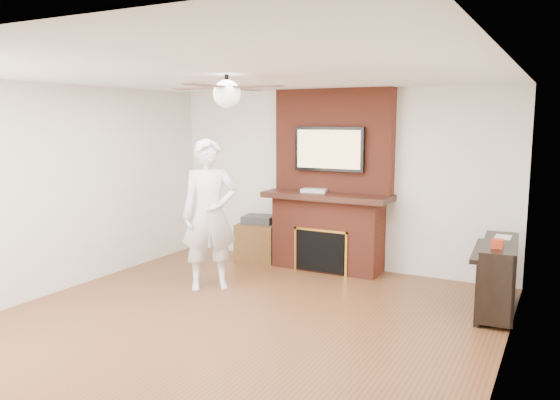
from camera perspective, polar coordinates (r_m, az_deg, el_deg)
The scene contains 13 objects.
room_shell at distance 5.33m, azimuth -5.42°, elevation -0.57°, with size 5.36×5.86×2.86m.
fireplace at distance 7.60m, azimuth 5.22°, elevation 0.17°, with size 1.78×0.64×2.50m.
tv at distance 7.49m, azimuth 5.15°, elevation 5.32°, with size 1.00×0.08×0.60m.
ceiling_fan at distance 5.27m, azimuth -5.58°, elevation 11.12°, with size 1.21×1.21×0.31m.
person at distance 6.73m, azimuth -7.37°, elevation -1.54°, with size 0.68×0.45×1.85m, color silver.
side_table at distance 8.15m, azimuth -2.20°, elevation -4.15°, with size 0.67×0.67×0.67m.
piano at distance 6.39m, azimuth 21.82°, elevation -7.25°, with size 0.52×1.22×0.87m.
cable_box at distance 7.58m, azimuth 3.59°, elevation 1.00°, with size 0.35×0.20×0.05m, color silver.
candle_orange at distance 7.70m, azimuth 3.46°, elevation -6.81°, with size 0.06×0.06×0.12m, color #CD6A18.
candle_green at distance 7.58m, azimuth 4.82°, elevation -7.18°, with size 0.07×0.07×0.09m, color #4E8736.
candle_cream at distance 7.57m, azimuth 4.80°, elevation -7.07°, with size 0.09×0.09×0.13m, color beige.
candle_blue at distance 7.51m, azimuth 6.25°, elevation -7.39°, with size 0.06×0.06×0.08m, color #325498.
candle_cream_extra at distance 7.54m, azimuth 5.36°, elevation -7.14°, with size 0.09×0.09×0.13m, color silver.
Camera 1 is at (2.90, -4.40, 2.08)m, focal length 35.00 mm.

